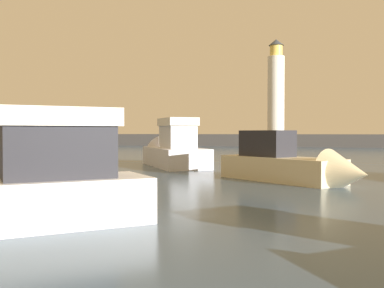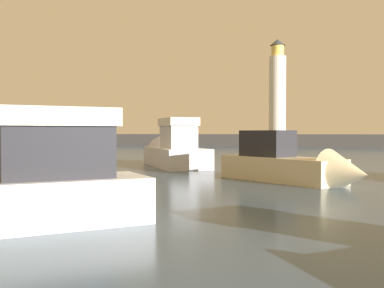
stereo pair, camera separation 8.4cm
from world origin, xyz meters
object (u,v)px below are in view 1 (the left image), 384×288
Objects in this scene: motorboat_2 at (294,165)px; motorboat_3 at (170,151)px; mooring_buoy at (8,183)px; lighthouse at (276,89)px.

motorboat_2 is 0.81× the size of motorboat_3.
motorboat_3 is (-8.55, 7.99, 0.18)m from motorboat_2.
motorboat_2 is at bearing -43.08° from motorboat_3.
lighthouse is at bearing 86.77° from mooring_buoy.
lighthouse is 2.13× the size of motorboat_2.
mooring_buoy is (-9.12, -6.86, -0.33)m from motorboat_2.
motorboat_3 is at bearing 87.80° from mooring_buoy.
motorboat_2 is (5.91, -49.87, -8.10)m from lighthouse.
lighthouse is 57.44m from mooring_buoy.
mooring_buoy is at bearing -143.02° from motorboat_2.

